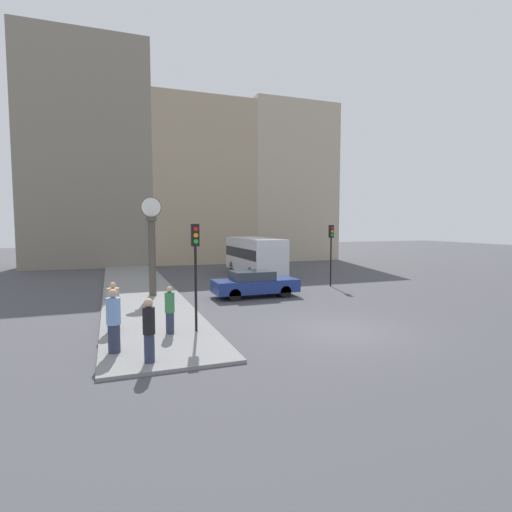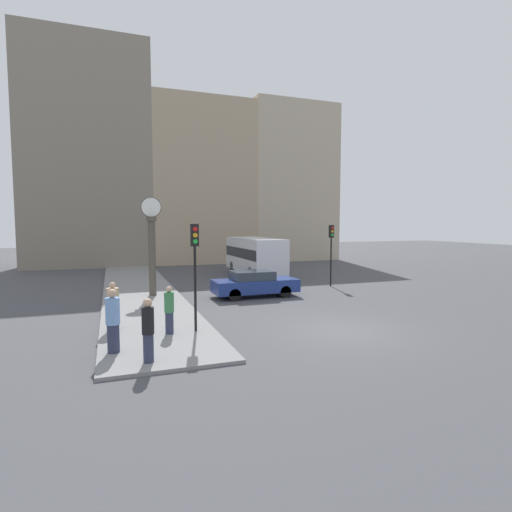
# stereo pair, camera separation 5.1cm
# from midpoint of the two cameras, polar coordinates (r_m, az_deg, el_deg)

# --- Properties ---
(ground_plane) EXTENTS (120.00, 120.00, 0.00)m
(ground_plane) POSITION_cam_midpoint_polar(r_m,az_deg,el_deg) (14.83, 12.49, -10.36)
(ground_plane) COLOR #47474C
(sidewalk_corner) EXTENTS (3.85, 27.08, 0.10)m
(sidewalk_corner) POSITION_cam_midpoint_polar(r_m,az_deg,el_deg) (23.94, -16.29, -4.58)
(sidewalk_corner) COLOR gray
(sidewalk_corner) RESTS_ON ground_plane
(building_row) EXTENTS (29.71, 5.00, 19.74)m
(building_row) POSITION_cam_midpoint_polar(r_m,az_deg,el_deg) (39.79, -9.90, 11.68)
(building_row) COLOR gray
(building_row) RESTS_ON ground_plane
(sedan_car) EXTENTS (4.40, 1.75, 1.37)m
(sedan_car) POSITION_cam_midpoint_polar(r_m,az_deg,el_deg) (20.84, -0.14, -3.95)
(sedan_car) COLOR navy
(sedan_car) RESTS_ON ground_plane
(bus_distant) EXTENTS (2.33, 7.11, 2.76)m
(bus_distant) POSITION_cam_midpoint_polar(r_m,az_deg,el_deg) (29.18, -0.12, 0.25)
(bus_distant) COLOR silver
(bus_distant) RESTS_ON ground_plane
(traffic_light_near) EXTENTS (0.26, 0.24, 3.70)m
(traffic_light_near) POSITION_cam_midpoint_polar(r_m,az_deg,el_deg) (13.74, -8.62, 0.18)
(traffic_light_near) COLOR black
(traffic_light_near) RESTS_ON sidewalk_corner
(traffic_light_far) EXTENTS (0.26, 0.24, 3.73)m
(traffic_light_far) POSITION_cam_midpoint_polar(r_m,az_deg,el_deg) (24.60, 10.76, 1.90)
(traffic_light_far) COLOR black
(traffic_light_far) RESTS_ON ground_plane
(street_clock) EXTENTS (1.04, 0.48, 5.07)m
(street_clock) POSITION_cam_midpoint_polar(r_m,az_deg,el_deg) (21.16, -14.58, 1.07)
(street_clock) COLOR #4C473D
(street_clock) RESTS_ON sidewalk_corner
(pedestrian_blue_stripe) EXTENTS (0.40, 0.40, 1.85)m
(pedestrian_blue_stripe) POSITION_cam_midpoint_polar(r_m,az_deg,el_deg) (12.30, -19.65, -8.72)
(pedestrian_blue_stripe) COLOR #2D334C
(pedestrian_blue_stripe) RESTS_ON sidewalk_corner
(pedestrian_tan_coat) EXTENTS (0.42, 0.42, 1.69)m
(pedestrian_tan_coat) POSITION_cam_midpoint_polar(r_m,az_deg,el_deg) (14.81, -19.66, -6.83)
(pedestrian_tan_coat) COLOR #2D334C
(pedestrian_tan_coat) RESTS_ON sidewalk_corner
(pedestrian_black_jacket) EXTENTS (0.33, 0.33, 1.74)m
(pedestrian_black_jacket) POSITION_cam_midpoint_polar(r_m,az_deg,el_deg) (11.19, -15.04, -10.14)
(pedestrian_black_jacket) COLOR #2D334C
(pedestrian_black_jacket) RESTS_ON sidewalk_corner
(pedestrian_green_hoodie) EXTENTS (0.32, 0.32, 1.61)m
(pedestrian_green_hoodie) POSITION_cam_midpoint_polar(r_m,az_deg,el_deg) (13.85, -12.19, -7.55)
(pedestrian_green_hoodie) COLOR #2D334C
(pedestrian_green_hoodie) RESTS_ON sidewalk_corner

